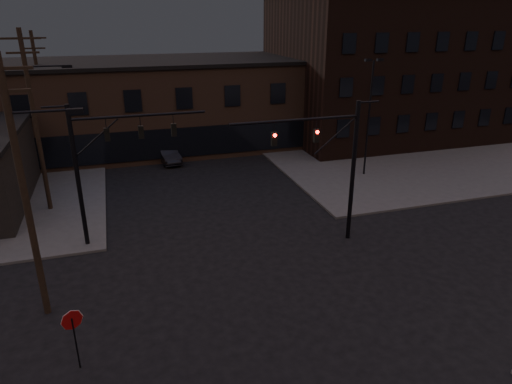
# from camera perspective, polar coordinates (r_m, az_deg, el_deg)

# --- Properties ---
(ground) EXTENTS (140.00, 140.00, 0.00)m
(ground) POSITION_cam_1_polar(r_m,az_deg,el_deg) (21.48, 1.42, -13.31)
(ground) COLOR black
(ground) RESTS_ON ground
(sidewalk_ne) EXTENTS (30.00, 30.00, 0.15)m
(sidewalk_ne) POSITION_cam_1_polar(r_m,az_deg,el_deg) (49.15, 17.77, 6.03)
(sidewalk_ne) COLOR #474744
(sidewalk_ne) RESTS_ON ground
(building_row) EXTENTS (40.00, 12.00, 8.00)m
(building_row) POSITION_cam_1_polar(r_m,az_deg,el_deg) (45.81, -10.06, 10.71)
(building_row) COLOR brown
(building_row) RESTS_ON ground
(building_right) EXTENTS (22.00, 16.00, 14.00)m
(building_right) POSITION_cam_1_polar(r_m,az_deg,el_deg) (51.20, 16.09, 14.72)
(building_right) COLOR black
(building_right) RESTS_ON ground
(traffic_signal_near) EXTENTS (7.12, 0.24, 8.00)m
(traffic_signal_near) POSITION_cam_1_polar(r_m,az_deg,el_deg) (25.02, 9.88, 4.12)
(traffic_signal_near) COLOR black
(traffic_signal_near) RESTS_ON ground
(traffic_signal_far) EXTENTS (7.12, 0.24, 8.00)m
(traffic_signal_far) POSITION_cam_1_polar(r_m,az_deg,el_deg) (25.74, -18.83, 3.95)
(traffic_signal_far) COLOR black
(traffic_signal_far) RESTS_ON ground
(stop_sign) EXTENTS (0.72, 0.33, 2.48)m
(stop_sign) POSITION_cam_1_polar(r_m,az_deg,el_deg) (18.13, -21.90, -15.31)
(stop_sign) COLOR black
(stop_sign) RESTS_ON ground
(utility_pole_near) EXTENTS (3.70, 0.28, 11.00)m
(utility_pole_near) POSITION_cam_1_polar(r_m,az_deg,el_deg) (20.08, -26.90, 0.54)
(utility_pole_near) COLOR black
(utility_pole_near) RESTS_ON ground
(utility_pole_mid) EXTENTS (3.70, 0.28, 11.50)m
(utility_pole_mid) POSITION_cam_1_polar(r_m,az_deg,el_deg) (31.64, -25.81, 8.16)
(utility_pole_mid) COLOR black
(utility_pole_mid) RESTS_ON ground
(utility_pole_far) EXTENTS (2.20, 0.28, 11.00)m
(utility_pole_far) POSITION_cam_1_polar(r_m,az_deg,el_deg) (43.55, -25.24, 10.88)
(utility_pole_far) COLOR black
(utility_pole_far) RESTS_ON ground
(lot_light_a) EXTENTS (1.50, 0.28, 9.14)m
(lot_light_a) POSITION_cam_1_polar(r_m,az_deg,el_deg) (36.60, 14.02, 10.18)
(lot_light_a) COLOR black
(lot_light_a) RESTS_ON ground
(lot_light_b) EXTENTS (1.50, 0.28, 9.14)m
(lot_light_b) POSITION_cam_1_polar(r_m,az_deg,el_deg) (43.97, 17.51, 11.63)
(lot_light_b) COLOR black
(lot_light_b) RESTS_ON ground
(parked_car_lot_a) EXTENTS (4.97, 2.66, 1.61)m
(parked_car_lot_a) POSITION_cam_1_polar(r_m,az_deg,el_deg) (44.61, 10.14, 6.40)
(parked_car_lot_a) COLOR black
(parked_car_lot_a) RESTS_ON sidewalk_ne
(parked_car_lot_b) EXTENTS (4.65, 2.82, 1.26)m
(parked_car_lot_b) POSITION_cam_1_polar(r_m,az_deg,el_deg) (49.57, 14.67, 7.33)
(parked_car_lot_b) COLOR #BDBDBF
(parked_car_lot_b) RESTS_ON sidewalk_ne
(car_crossing) EXTENTS (2.08, 4.49, 1.43)m
(car_crossing) POSITION_cam_1_polar(r_m,az_deg,el_deg) (40.99, -10.97, 4.67)
(car_crossing) COLOR black
(car_crossing) RESTS_ON ground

